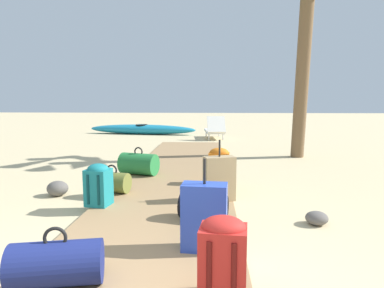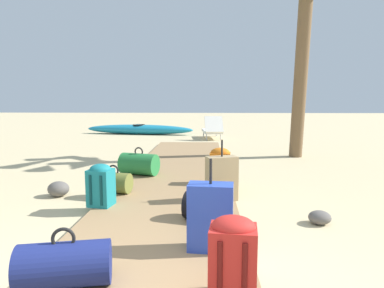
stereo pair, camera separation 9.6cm
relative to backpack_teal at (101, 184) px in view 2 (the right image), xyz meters
name	(u,v)px [view 2 (the right image)]	position (x,y,z in m)	size (l,w,h in m)	color
ground_plane	(173,192)	(0.80, 0.97, -0.35)	(60.00, 60.00, 0.00)	#CCB789
boardwalk	(178,176)	(0.80, 1.87, -0.31)	(1.75, 8.99, 0.08)	#9E7A51
backpack_teal	(101,184)	(0.00, 0.00, 0.00)	(0.32, 0.31, 0.52)	#197A7F
backpack_orange	(220,165)	(1.51, 1.19, 0.02)	(0.33, 0.26, 0.56)	orange
duffel_bag_green	(139,164)	(0.13, 1.77, -0.09)	(0.72, 0.55, 0.48)	#237538
duffel_bag_navy	(65,264)	(0.30, -1.85, -0.11)	(0.68, 0.44, 0.43)	navy
suitcase_tan	(222,178)	(1.49, 0.29, 0.01)	(0.43, 0.31, 0.79)	tan
duffel_bag_olive	(114,182)	(0.00, 0.60, -0.13)	(0.52, 0.38, 0.40)	olive
duffel_bag_black	(207,206)	(1.30, -0.46, -0.12)	(0.56, 0.42, 0.41)	black
backpack_red	(233,256)	(1.46, -1.96, 0.02)	(0.33, 0.29, 0.57)	red
suitcase_blue	(210,217)	(1.33, -1.21, 0.02)	(0.40, 0.25, 0.81)	#2847B7
palm_tree_far_right	(307,2)	(3.50, 3.96, 3.15)	(2.05, 2.01, 4.60)	brown
lounge_chair	(212,130)	(1.53, 7.99, -0.03)	(0.75, 1.57, 0.81)	white
kayak	(139,129)	(-1.34, 9.49, -0.16)	(4.40, 1.30, 0.39)	teal
rock_left_near	(58,189)	(-0.82, 0.66, -0.25)	(0.28, 0.30, 0.22)	#5B5651
rock_right_mid	(320,217)	(2.56, -0.33, -0.28)	(0.25, 0.23, 0.15)	#5B5651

